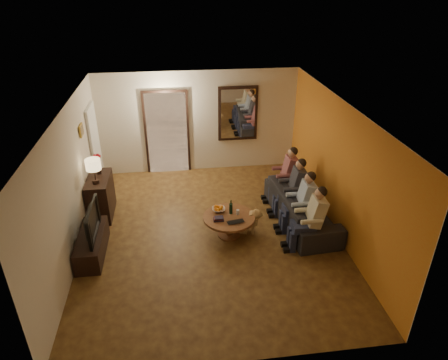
{
  "coord_description": "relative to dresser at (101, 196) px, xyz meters",
  "views": [
    {
      "loc": [
        -0.6,
        -6.57,
        4.72
      ],
      "look_at": [
        0.3,
        0.3,
        1.05
      ],
      "focal_mm": 32.0,
      "sensor_mm": 36.0,
      "label": 1
    }
  ],
  "objects": [
    {
      "name": "orange_accent",
      "position": [
        4.74,
        -1.04,
        0.86
      ],
      "size": [
        0.01,
        6.0,
        2.6
      ],
      "primitive_type": "cube",
      "color": "orange",
      "rests_on": "right_wall"
    },
    {
      "name": "tv",
      "position": [
        0.0,
        -1.39,
        0.28
      ],
      "size": [
        1.01,
        0.13,
        0.58
      ],
      "primitive_type": "imported",
      "rotation": [
        0.0,
        0.0,
        1.57
      ],
      "color": "black",
      "rests_on": "tv_stand"
    },
    {
      "name": "laptop",
      "position": [
        2.7,
        -1.41,
        0.02
      ],
      "size": [
        0.36,
        0.27,
        0.03
      ],
      "primitive_type": "imported",
      "rotation": [
        0.0,
        0.0,
        0.18
      ],
      "color": "black",
      "rests_on": "coffee_table"
    },
    {
      "name": "person_b",
      "position": [
        4.07,
        -1.11,
        0.16
      ],
      "size": [
        0.6,
        0.4,
        1.2
      ],
      "primitive_type": null,
      "color": "tan",
      "rests_on": "sofa"
    },
    {
      "name": "dresser",
      "position": [
        0.0,
        0.0,
        0.0
      ],
      "size": [
        0.45,
        0.99,
        0.88
      ],
      "primitive_type": "cube",
      "color": "black",
      "rests_on": "floor"
    },
    {
      "name": "flower_vase",
      "position": [
        0.0,
        0.22,
        0.66
      ],
      "size": [
        0.14,
        0.14,
        0.44
      ],
      "primitive_type": null,
      "color": "red",
      "rests_on": "dresser"
    },
    {
      "name": "door_trim",
      "position": [
        1.45,
        1.93,
        0.61
      ],
      "size": [
        1.12,
        0.04,
        2.22
      ],
      "primitive_type": "cube",
      "color": "black",
      "rests_on": "floor"
    },
    {
      "name": "left_wall",
      "position": [
        -0.25,
        -1.04,
        0.86
      ],
      "size": [
        0.02,
        6.0,
        2.6
      ],
      "primitive_type": "cube",
      "color": "beige",
      "rests_on": "floor"
    },
    {
      "name": "kitchen_doorway",
      "position": [
        1.45,
        1.94,
        0.61
      ],
      "size": [
        1.0,
        0.06,
        2.1
      ],
      "primitive_type": "cube",
      "color": "#FFE0A5",
      "rests_on": "floor"
    },
    {
      "name": "framed_art",
      "position": [
        -0.22,
        0.26,
        1.41
      ],
      "size": [
        0.03,
        0.28,
        0.24
      ],
      "primitive_type": "cube",
      "color": "#B28C33",
      "rests_on": "left_wall"
    },
    {
      "name": "back_wall",
      "position": [
        2.25,
        1.96,
        0.86
      ],
      "size": [
        5.0,
        0.02,
        2.6
      ],
      "primitive_type": "cube",
      "color": "beige",
      "rests_on": "floor"
    },
    {
      "name": "wine_glass",
      "position": [
        2.78,
        -1.08,
        0.06
      ],
      "size": [
        0.06,
        0.06,
        0.1
      ],
      "primitive_type": "cylinder",
      "color": "silver",
      "rests_on": "coffee_table"
    },
    {
      "name": "table_lamp",
      "position": [
        0.0,
        -0.22,
        0.71
      ],
      "size": [
        0.3,
        0.3,
        0.54
      ],
      "primitive_type": null,
      "color": "beige",
      "rests_on": "dresser"
    },
    {
      "name": "dog",
      "position": [
        2.94,
        -1.06,
        -0.16
      ],
      "size": [
        0.6,
        0.38,
        0.56
      ],
      "primitive_type": null,
      "rotation": [
        0.0,
        0.0,
        -0.26
      ],
      "color": "#AC874F",
      "rests_on": "floor"
    },
    {
      "name": "ceiling",
      "position": [
        2.25,
        -1.04,
        2.16
      ],
      "size": [
        5.0,
        6.0,
        0.01
      ],
      "primitive_type": "cube",
      "color": "white",
      "rests_on": "back_wall"
    },
    {
      "name": "person_d",
      "position": [
        4.07,
        0.09,
        0.16
      ],
      "size": [
        0.6,
        0.4,
        1.2
      ],
      "primitive_type": null,
      "color": "tan",
      "rests_on": "sofa"
    },
    {
      "name": "art_canvas",
      "position": [
        -0.21,
        0.26,
        1.41
      ],
      "size": [
        0.01,
        0.22,
        0.18
      ],
      "primitive_type": "cube",
      "color": "brown",
      "rests_on": "left_wall"
    },
    {
      "name": "person_a",
      "position": [
        4.07,
        -1.71,
        0.16
      ],
      "size": [
        0.6,
        0.4,
        1.2
      ],
      "primitive_type": null,
      "color": "tan",
      "rests_on": "sofa"
    },
    {
      "name": "floor",
      "position": [
        2.25,
        -1.04,
        -0.44
      ],
      "size": [
        5.0,
        6.0,
        0.01
      ],
      "primitive_type": "cube",
      "color": "#472813",
      "rests_on": "ground"
    },
    {
      "name": "person_c",
      "position": [
        4.07,
        -0.51,
        0.16
      ],
      "size": [
        0.6,
        0.4,
        1.2
      ],
      "primitive_type": null,
      "color": "tan",
      "rests_on": "sofa"
    },
    {
      "name": "sofa",
      "position": [
        4.17,
        -0.81,
        -0.1
      ],
      "size": [
        2.37,
        1.08,
        0.67
      ],
      "primitive_type": "imported",
      "rotation": [
        0.0,
        0.0,
        1.65
      ],
      "color": "black",
      "rests_on": "floor"
    },
    {
      "name": "bowl",
      "position": [
        2.42,
        -0.91,
        0.04
      ],
      "size": [
        0.26,
        0.26,
        0.06
      ],
      "primitive_type": "imported",
      "color": "white",
      "rests_on": "coffee_table"
    },
    {
      "name": "wine_bottle",
      "position": [
        2.65,
        -1.03,
        0.17
      ],
      "size": [
        0.07,
        0.07,
        0.31
      ],
      "primitive_type": null,
      "color": "black",
      "rests_on": "coffee_table"
    },
    {
      "name": "right_wall",
      "position": [
        4.75,
        -1.04,
        0.86
      ],
      "size": [
        0.02,
        6.0,
        2.6
      ],
      "primitive_type": "cube",
      "color": "beige",
      "rests_on": "floor"
    },
    {
      "name": "front_wall",
      "position": [
        2.25,
        -4.04,
        0.86
      ],
      "size": [
        5.0,
        0.02,
        2.6
      ],
      "primitive_type": "cube",
      "color": "beige",
      "rests_on": "floor"
    },
    {
      "name": "fridge_glimpse",
      "position": [
        1.7,
        1.94,
        0.46
      ],
      "size": [
        0.45,
        0.03,
        1.7
      ],
      "primitive_type": "cube",
      "color": "silver",
      "rests_on": "floor"
    },
    {
      "name": "mirror_frame",
      "position": [
        3.25,
        1.92,
        1.06
      ],
      "size": [
        1.0,
        0.05,
        1.4
      ],
      "primitive_type": "cube",
      "color": "black",
      "rests_on": "back_wall"
    },
    {
      "name": "book_stack",
      "position": [
        2.38,
        -1.23,
        0.05
      ],
      "size": [
        0.2,
        0.15,
        0.07
      ],
      "primitive_type": null,
      "color": "black",
      "rests_on": "coffee_table"
    },
    {
      "name": "mirror_glass",
      "position": [
        3.25,
        1.89,
        1.06
      ],
      "size": [
        0.86,
        0.02,
        1.26
      ],
      "primitive_type": "cube",
      "color": "white",
      "rests_on": "back_wall"
    },
    {
      "name": "coffee_table",
      "position": [
        2.6,
        -1.13,
        -0.21
      ],
      "size": [
        1.26,
        1.26,
        0.45
      ],
      "primitive_type": "cylinder",
      "rotation": [
        0.0,
        0.0,
        -0.28
      ],
      "color": "brown",
      "rests_on": "floor"
    },
    {
      "name": "oranges",
      "position": [
        2.42,
        -0.91,
        0.11
      ],
      "size": [
        0.2,
        0.2,
        0.08
      ],
      "primitive_type": null,
      "color": "orange",
      "rests_on": "bowl"
    },
    {
      "name": "tv_stand",
      "position": [
        0.0,
        -1.39,
        -0.23
      ],
      "size": [
        0.45,
        1.28,
        0.43
      ],
      "primitive_type": "cube",
      "color": "black",
      "rests_on": "floor"
    },
    {
      "name": "white_door",
      "position": [
        -0.21,
        1.26,
        0.58
      ],
      "size": [
        0.06,
        0.85,
        2.04
      ],
      "primitive_type": "cube",
      "color": "white",
      "rests_on": "floor"
    }
  ]
}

